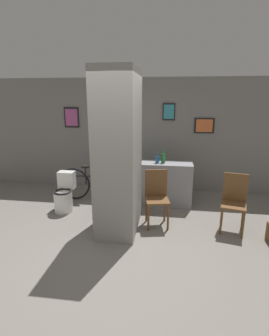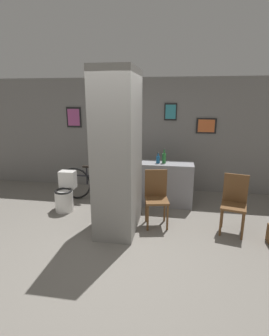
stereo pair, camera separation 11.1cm
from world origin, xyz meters
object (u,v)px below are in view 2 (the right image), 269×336
chair_by_doorway (234,201)px  bottle_tall (164,158)px  chair_near_pillar (156,195)px  toilet (65,194)px  bicycle (99,184)px

chair_by_doorway → bottle_tall: 1.60m
chair_near_pillar → bottle_tall: bearing=74.1°
chair_near_pillar → toilet: bearing=158.7°
chair_near_pillar → bicycle: (-1.29, 0.90, -0.16)m
bicycle → toilet: bearing=-132.7°
bicycle → bottle_tall: bearing=0.2°
bicycle → chair_by_doorway: bearing=-20.3°
toilet → bottle_tall: bearing=17.0°
bottle_tall → toilet: bearing=-163.0°
bicycle → bottle_tall: size_ratio=5.93×
bicycle → bottle_tall: 1.50m
bottle_tall → bicycle: bearing=-179.8°
bottle_tall → chair_near_pillar: bearing=-94.6°
chair_by_doorway → bicycle: bearing=172.9°
toilet → bicycle: 0.78m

